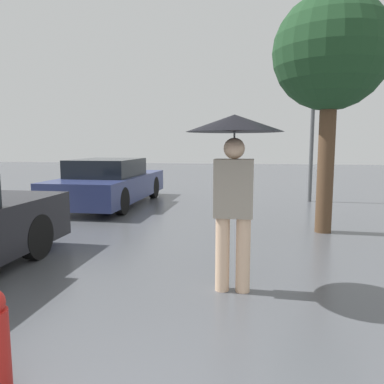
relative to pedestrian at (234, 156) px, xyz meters
name	(u,v)px	position (x,y,z in m)	size (l,w,h in m)	color
pedestrian	(234,156)	(0.00, 0.00, 0.00)	(1.02, 1.02, 1.91)	beige
parked_car_farthest	(110,183)	(-3.54, 5.43, -0.90)	(1.78, 4.51, 1.22)	navy
tree	(331,55)	(1.49, 3.05, 1.65)	(2.00, 2.00, 4.19)	brown
street_lamp	(314,81)	(1.79, 6.83, 1.82)	(0.38, 0.38, 4.51)	#515456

